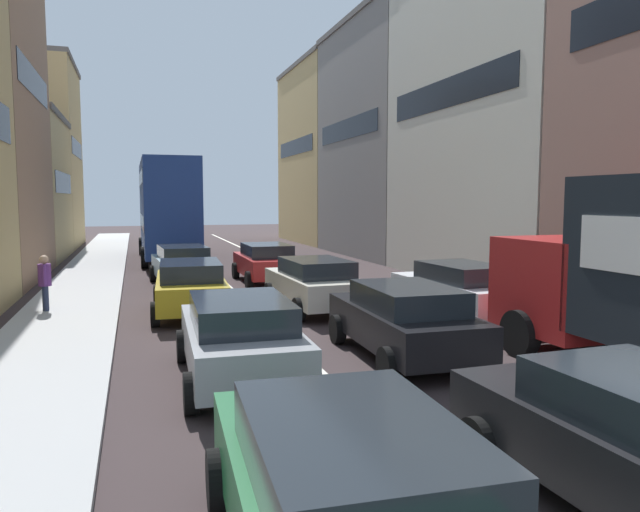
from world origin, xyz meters
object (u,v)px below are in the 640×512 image
object	(u,v)px
traffic_light_pole	(230,65)
sedan_left_lane_third	(191,286)
sedan_centre_lane_second	(404,319)
coupe_centre_lane_fourth	(266,262)
sedan_right_lane_behind_truck	(459,289)
sedan_left_lane_front	(348,496)
pedestrian_near_kerb	(45,281)
wagon_left_lane_second	(240,337)
sedan_left_lane_fourth	(182,264)
bus_mid_queue_primary	(167,206)
hatchback_centre_lane_third	(314,283)

from	to	relation	value
traffic_light_pole	sedan_left_lane_third	size ratio (longest dim) A/B	1.25
sedan_centre_lane_second	coupe_centre_lane_fourth	bearing A→B (deg)	3.35
traffic_light_pole	sedan_right_lane_behind_truck	world-z (taller)	traffic_light_pole
sedan_left_lane_front	pedestrian_near_kerb	bearing A→B (deg)	19.50
sedan_left_lane_front	wagon_left_lane_second	distance (m)	5.80
coupe_centre_lane_fourth	sedan_left_lane_fourth	xyz separation A→B (m)	(-3.11, 0.02, 0.00)
sedan_centre_lane_second	bus_mid_queue_primary	size ratio (longest dim) A/B	0.41
wagon_left_lane_second	coupe_centre_lane_fourth	xyz separation A→B (m)	(3.04, 11.95, 0.00)
bus_mid_queue_primary	pedestrian_near_kerb	bearing A→B (deg)	163.68
sedan_right_lane_behind_truck	bus_mid_queue_primary	xyz separation A→B (m)	(-6.62, 17.68, 2.03)
traffic_light_pole	sedan_left_lane_front	world-z (taller)	traffic_light_pole
sedan_left_lane_fourth	coupe_centre_lane_fourth	bearing A→B (deg)	-94.01
wagon_left_lane_second	sedan_right_lane_behind_truck	world-z (taller)	same
sedan_left_lane_front	sedan_left_lane_fourth	xyz separation A→B (m)	(0.03, 17.77, 0.00)
hatchback_centre_lane_third	sedan_left_lane_front	bearing A→B (deg)	162.32
wagon_left_lane_second	coupe_centre_lane_fourth	bearing A→B (deg)	-12.35
sedan_centre_lane_second	sedan_left_lane_third	xyz separation A→B (m)	(-3.67, 5.86, 0.00)
sedan_left_lane_third	bus_mid_queue_primary	distance (m)	15.15
wagon_left_lane_second	hatchback_centre_lane_third	size ratio (longest dim) A/B	1.00
sedan_left_lane_fourth	bus_mid_queue_primary	size ratio (longest dim) A/B	0.42
wagon_left_lane_second	sedan_left_lane_fourth	world-z (taller)	same
sedan_left_lane_third	sedan_left_lane_fourth	world-z (taller)	same
traffic_light_pole	bus_mid_queue_primary	bearing A→B (deg)	87.73
coupe_centre_lane_fourth	pedestrian_near_kerb	distance (m)	8.43
sedan_left_lane_third	sedan_centre_lane_second	bearing A→B (deg)	-144.84
sedan_centre_lane_second	hatchback_centre_lane_third	size ratio (longest dim) A/B	1.00
sedan_left_lane_third	traffic_light_pole	bearing A→B (deg)	179.07
sedan_left_lane_front	sedan_centre_lane_second	world-z (taller)	same
wagon_left_lane_second	bus_mid_queue_primary	distance (m)	21.49
hatchback_centre_lane_third	sedan_left_lane_third	distance (m)	3.47
sedan_left_lane_front	pedestrian_near_kerb	world-z (taller)	pedestrian_near_kerb
coupe_centre_lane_fourth	bus_mid_queue_primary	bearing A→B (deg)	18.31
coupe_centre_lane_fourth	sedan_left_lane_third	bearing A→B (deg)	149.19
sedan_left_lane_front	sedan_left_lane_third	size ratio (longest dim) A/B	1.00
coupe_centre_lane_fourth	bus_mid_queue_primary	distance (m)	10.15
sedan_left_lane_fourth	pedestrian_near_kerb	distance (m)	6.05
bus_mid_queue_primary	traffic_light_pole	bearing A→B (deg)	177.38
sedan_left_lane_fourth	sedan_right_lane_behind_truck	size ratio (longest dim) A/B	1.00
sedan_left_lane_front	sedan_centre_lane_second	bearing A→B (deg)	-26.21
sedan_left_lane_fourth	sedan_right_lane_behind_truck	world-z (taller)	same
sedan_centre_lane_second	wagon_left_lane_second	world-z (taller)	same
pedestrian_near_kerb	sedan_left_lane_fourth	bearing A→B (deg)	42.91
hatchback_centre_lane_third	sedan_right_lane_behind_truck	xyz separation A→B (m)	(3.35, -2.27, 0.00)
wagon_left_lane_second	pedestrian_near_kerb	size ratio (longest dim) A/B	2.63
traffic_light_pole	sedan_left_lane_fourth	world-z (taller)	traffic_light_pole
bus_mid_queue_primary	coupe_centre_lane_fourth	bearing A→B (deg)	-161.96
wagon_left_lane_second	sedan_left_lane_fourth	xyz separation A→B (m)	(-0.08, 11.97, 0.00)
sedan_centre_lane_second	hatchback_centre_lane_third	world-z (taller)	same
traffic_light_pole	sedan_right_lane_behind_truck	bearing A→B (deg)	54.62
hatchback_centre_lane_third	coupe_centre_lane_fourth	bearing A→B (deg)	-0.88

